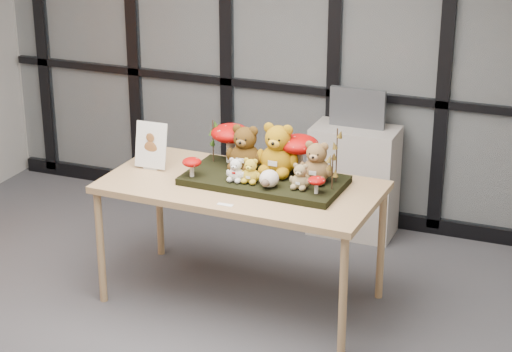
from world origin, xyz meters
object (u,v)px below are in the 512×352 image
at_px(bear_small_yellow, 251,169).
at_px(mushroom_front_right, 316,184).
at_px(monitor, 357,108).
at_px(bear_white_bow, 236,168).
at_px(cabinet, 354,181).
at_px(bear_tan_back, 317,159).
at_px(mushroom_front_left, 192,166).
at_px(bear_brown_medium, 245,145).
at_px(sign_holder, 151,147).
at_px(bear_beige_small, 300,175).
at_px(mushroom_back_left, 230,141).
at_px(display_table, 241,193).
at_px(bear_pooh_yellow, 278,146).
at_px(diorama_tray, 264,180).
at_px(plush_cream_hedgehog, 269,178).
at_px(mushroom_back_right, 299,153).

relative_size(bear_small_yellow, mushroom_front_right, 1.47).
height_order(bear_small_yellow, monitor, monitor).
xyz_separation_m(bear_white_bow, cabinet, (0.39, 1.39, -0.53)).
height_order(bear_tan_back, mushroom_front_left, bear_tan_back).
distance_m(bear_brown_medium, sign_holder, 0.65).
bearing_deg(bear_beige_small, mushroom_back_left, 156.63).
bearing_deg(display_table, bear_tan_back, 16.73).
bearing_deg(bear_pooh_yellow, diorama_tray, -120.66).
distance_m(diorama_tray, bear_small_yellow, 0.17).
relative_size(bear_tan_back, mushroom_front_right, 2.41).
relative_size(bear_pooh_yellow, mushroom_front_left, 2.70).
distance_m(bear_white_bow, plush_cream_hedgehog, 0.23).
height_order(display_table, mushroom_front_left, mushroom_front_left).
height_order(bear_brown_medium, mushroom_front_left, bear_brown_medium).
xyz_separation_m(mushroom_back_left, sign_holder, (-0.49, -0.20, -0.04)).
bearing_deg(sign_holder, mushroom_front_left, -21.32).
distance_m(display_table, bear_brown_medium, 0.32).
xyz_separation_m(mushroom_back_left, mushroom_back_right, (0.49, -0.03, -0.00)).
relative_size(display_table, bear_pooh_yellow, 4.84).
distance_m(bear_tan_back, mushroom_front_right, 0.23).
xyz_separation_m(bear_brown_medium, mushroom_back_left, (-0.15, 0.10, -0.02)).
bearing_deg(bear_brown_medium, bear_white_bow, -81.49).
height_order(diorama_tray, mushroom_front_right, mushroom_front_right).
bearing_deg(mushroom_front_right, plush_cream_hedgehog, -178.41).
bearing_deg(diorama_tray, mushroom_back_right, 41.59).
bearing_deg(mushroom_front_left, bear_beige_small, 5.02).
xyz_separation_m(bear_white_bow, mushroom_front_left, (-0.30, -0.03, -0.02)).
xyz_separation_m(bear_beige_small, sign_holder, (-1.08, 0.08, 0.02)).
distance_m(display_table, bear_beige_small, 0.46).
bearing_deg(sign_holder, diorama_tray, 0.76).
bearing_deg(sign_holder, display_table, -4.29).
bearing_deg(mushroom_front_right, cabinet, 96.11).
height_order(display_table, bear_pooh_yellow, bear_pooh_yellow).
bearing_deg(cabinet, plush_cream_hedgehog, -96.35).
height_order(mushroom_back_right, sign_holder, mushroom_back_right).
bearing_deg(mushroom_back_right, bear_small_yellow, -130.46).
distance_m(bear_small_yellow, mushroom_back_left, 0.40).
xyz_separation_m(bear_pooh_yellow, mushroom_back_right, (0.12, 0.06, -0.04)).
relative_size(mushroom_front_left, cabinet, 0.16).
relative_size(display_table, monitor, 4.26).
relative_size(bear_small_yellow, sign_holder, 0.56).
bearing_deg(mushroom_back_left, bear_white_bow, -61.06).
height_order(bear_white_bow, cabinet, bear_white_bow).
bearing_deg(mushroom_back_left, sign_holder, -157.53).
relative_size(display_table, mushroom_front_left, 13.06).
height_order(display_table, mushroom_front_right, mushroom_front_right).
height_order(bear_tan_back, bear_white_bow, bear_tan_back).
relative_size(bear_beige_small, monitor, 0.42).
xyz_separation_m(display_table, bear_tan_back, (0.47, 0.12, 0.25)).
height_order(mushroom_front_left, sign_holder, sign_holder).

